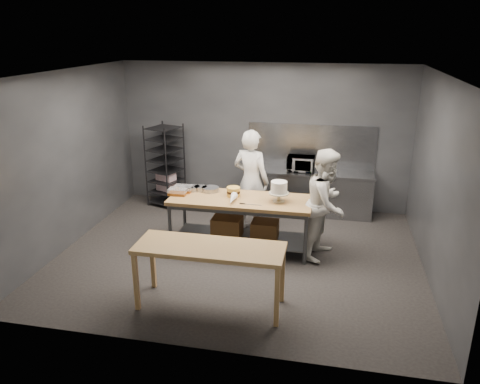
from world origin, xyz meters
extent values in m
plane|color=black|center=(0.00, 0.00, 0.00)|extent=(6.00, 6.00, 0.00)
cube|color=#4C4F54|center=(0.00, 2.50, 1.50)|extent=(6.00, 0.04, 3.00)
cube|color=olive|center=(-0.03, 0.28, 0.89)|extent=(2.40, 0.90, 0.06)
cube|color=#47494C|center=(-0.03, 0.28, 0.20)|extent=(2.25, 0.75, 0.03)
cylinder|color=#47494C|center=(-1.17, -0.11, 0.43)|extent=(0.06, 0.06, 0.86)
cylinder|color=#47494C|center=(-1.17, 0.67, 0.43)|extent=(0.06, 0.06, 0.86)
cylinder|color=#47494C|center=(1.11, -0.11, 0.43)|extent=(0.06, 0.06, 0.86)
cylinder|color=#47494C|center=(1.11, 0.67, 0.43)|extent=(0.06, 0.06, 0.86)
cube|color=brown|center=(-0.26, 0.26, 0.39)|extent=(0.50, 0.40, 0.35)
cube|color=brown|center=(0.39, 0.33, 0.36)|extent=(0.45, 0.38, 0.30)
cube|color=#A08142|center=(-0.07, -1.56, 0.87)|extent=(2.00, 0.70, 0.06)
cube|color=#A08142|center=(-1.02, -1.86, 0.42)|extent=(0.06, 0.06, 0.84)
cube|color=#A08142|center=(-1.02, -1.26, 0.42)|extent=(0.06, 0.06, 0.84)
cube|color=#A08142|center=(0.88, -1.86, 0.42)|extent=(0.06, 0.06, 0.84)
cube|color=#A08142|center=(0.88, -1.26, 0.42)|extent=(0.06, 0.06, 0.84)
cube|color=slate|center=(1.00, 2.18, 0.88)|extent=(2.60, 0.60, 0.04)
cube|color=slate|center=(1.00, 2.18, 0.43)|extent=(2.56, 0.56, 0.86)
cube|color=slate|center=(1.00, 2.48, 1.35)|extent=(2.60, 0.02, 0.90)
cube|color=black|center=(-2.04, 2.10, 0.88)|extent=(0.78, 0.81, 1.75)
cube|color=white|center=(-2.04, 2.10, 0.54)|extent=(0.44, 0.35, 0.45)
imported|color=white|center=(0.00, 1.10, 0.97)|extent=(0.81, 0.65, 1.94)
imported|color=white|center=(1.40, 0.30, 0.92)|extent=(0.94, 1.07, 1.84)
imported|color=black|center=(0.82, 2.18, 1.05)|extent=(0.54, 0.37, 0.30)
cylinder|color=#C0B79A|center=(0.62, 0.25, 0.93)|extent=(0.20, 0.20, 0.02)
cylinder|color=#C0B79A|center=(0.62, 0.25, 1.00)|extent=(0.06, 0.06, 0.12)
cylinder|color=#C0B79A|center=(0.62, 0.25, 1.07)|extent=(0.34, 0.34, 0.02)
cylinder|color=white|center=(0.62, 0.25, 1.17)|extent=(0.27, 0.27, 0.19)
cylinder|color=gold|center=(-0.17, 0.37, 0.95)|extent=(0.23, 0.23, 0.06)
cylinder|color=black|center=(-0.17, 0.37, 1.00)|extent=(0.23, 0.23, 0.04)
cylinder|color=gold|center=(-0.17, 0.37, 1.05)|extent=(0.23, 0.23, 0.06)
cylinder|color=gray|center=(-0.80, 0.54, 0.96)|extent=(0.23, 0.23, 0.07)
cylinder|color=gray|center=(-0.62, 0.53, 0.96)|extent=(0.30, 0.30, 0.07)
cylinder|color=gray|center=(-1.04, 0.45, 0.96)|extent=(0.25, 0.25, 0.07)
cylinder|color=gray|center=(-0.95, 0.52, 0.96)|extent=(0.26, 0.26, 0.07)
cone|color=white|center=(-0.12, 0.05, 0.98)|extent=(0.13, 0.38, 0.12)
cube|color=slate|center=(0.23, 0.02, 0.92)|extent=(0.28, 0.02, 0.00)
cube|color=black|center=(0.05, 0.02, 0.93)|extent=(0.09, 0.02, 0.02)
cube|color=#945B1D|center=(-1.13, 0.24, 0.95)|extent=(0.30, 0.20, 0.05)
cube|color=silver|center=(-1.13, 0.24, 1.00)|extent=(0.31, 0.21, 0.06)
cube|color=#945B1D|center=(-1.08, 0.41, 0.95)|extent=(0.30, 0.20, 0.05)
cube|color=silver|center=(-1.08, 0.41, 1.00)|extent=(0.31, 0.21, 0.06)
camera|label=1|loc=(1.46, -6.98, 3.63)|focal=35.00mm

